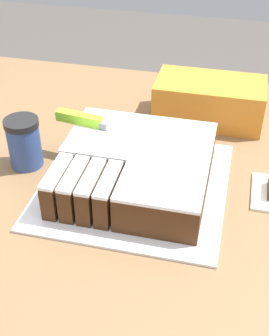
% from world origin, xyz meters
% --- Properties ---
extents(countertop, '(1.40, 1.10, 0.95)m').
position_xyz_m(countertop, '(0.00, 0.00, 0.47)').
color(countertop, brown).
rests_on(countertop, ground_plane).
extents(cake_board, '(0.38, 0.38, 0.01)m').
position_xyz_m(cake_board, '(-0.02, -0.01, 0.95)').
color(cake_board, silver).
rests_on(cake_board, countertop).
extents(cake, '(0.30, 0.30, 0.08)m').
position_xyz_m(cake, '(-0.01, -0.00, 0.99)').
color(cake, '#472814').
rests_on(cake, cake_board).
extents(knife, '(0.30, 0.06, 0.02)m').
position_xyz_m(knife, '(-0.13, 0.07, 1.04)').
color(knife, silver).
rests_on(knife, cake).
extents(coffee_cup, '(0.07, 0.07, 0.11)m').
position_xyz_m(coffee_cup, '(-0.26, 0.01, 1.00)').
color(coffee_cup, '#334C8C').
rests_on(coffee_cup, countertop).
extents(storage_box, '(0.27, 0.15, 0.10)m').
position_xyz_m(storage_box, '(0.10, 0.31, 1.00)').
color(storage_box, orange).
rests_on(storage_box, countertop).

